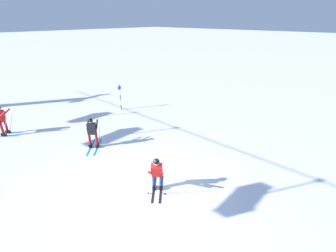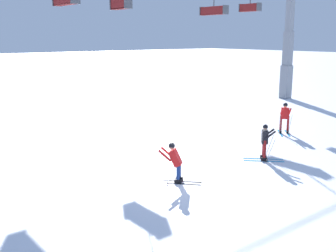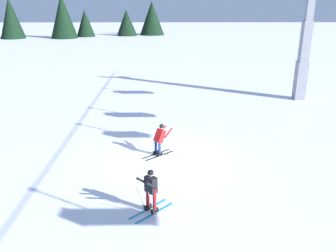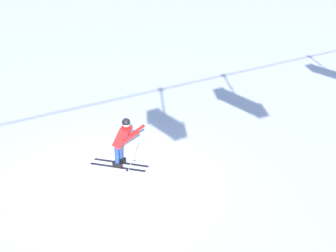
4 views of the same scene
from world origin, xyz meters
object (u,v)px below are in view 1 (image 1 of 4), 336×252
at_px(skier_carving_main, 157,172).
at_px(skier_distant_uphill, 2,118).
at_px(trail_marker_pole, 120,96).
at_px(skier_distant_downhill, 92,131).

height_order(skier_carving_main, skier_distant_uphill, skier_distant_uphill).
bearing_deg(trail_marker_pole, skier_distant_downhill, 128.20).
bearing_deg(skier_distant_downhill, skier_carving_main, 176.68).
relative_size(skier_carving_main, trail_marker_pole, 0.88).
bearing_deg(trail_marker_pole, skier_carving_main, 150.57).
height_order(skier_carving_main, trail_marker_pole, trail_marker_pole).
distance_m(trail_marker_pole, skier_distant_uphill, 7.33).
bearing_deg(skier_carving_main, skier_distant_downhill, -3.32).
bearing_deg(skier_distant_uphill, skier_carving_main, -166.82).
relative_size(trail_marker_pole, skier_distant_uphill, 1.05).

